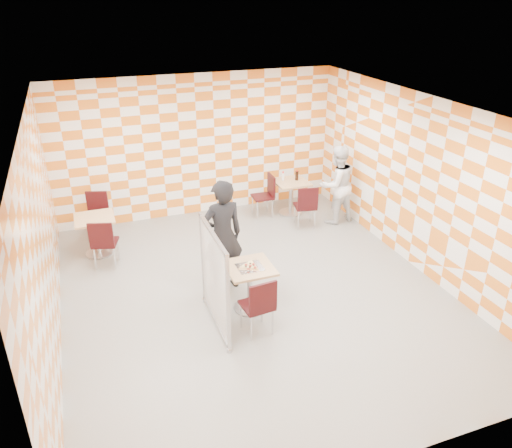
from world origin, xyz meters
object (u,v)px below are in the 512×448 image
(empty_table, at_px, (96,229))
(chair_second_front, at_px, (306,204))
(chair_empty_near, at_px, (103,240))
(partition, at_px, (215,279))
(main_table, at_px, (250,280))
(sport_bottle, at_px, (283,176))
(chair_empty_far, at_px, (97,211))
(soda_bottle, at_px, (297,176))
(second_table, at_px, (291,192))
(chair_second_side, at_px, (267,192))
(man_white, at_px, (337,185))
(man_dark, at_px, (222,236))
(chair_main_front, at_px, (260,303))

(empty_table, relative_size, chair_second_front, 0.81)
(chair_empty_near, relative_size, partition, 0.60)
(main_table, xyz_separation_m, sport_bottle, (1.91, 3.23, 0.33))
(chair_empty_near, height_order, chair_empty_far, same)
(chair_empty_near, bearing_deg, soda_bottle, 14.35)
(sport_bottle, bearing_deg, empty_table, -171.61)
(chair_second_front, bearing_deg, main_table, -131.58)
(main_table, height_order, chair_empty_near, chair_empty_near)
(second_table, bearing_deg, chair_second_side, 172.68)
(sport_bottle, bearing_deg, chair_second_side, -172.05)
(partition, xyz_separation_m, man_white, (3.38, 2.62, 0.04))
(main_table, bearing_deg, chair_empty_far, 120.45)
(soda_bottle, bearing_deg, sport_bottle, 161.80)
(empty_table, height_order, man_white, man_white)
(man_dark, distance_m, soda_bottle, 3.39)
(empty_table, relative_size, chair_main_front, 0.81)
(chair_second_side, xyz_separation_m, soda_bottle, (0.68, -0.04, 0.31))
(partition, relative_size, soda_bottle, 6.74)
(empty_table, relative_size, sport_bottle, 3.75)
(man_white, bearing_deg, empty_table, -11.25)
(second_table, bearing_deg, chair_second_front, -90.56)
(chair_second_front, bearing_deg, chair_empty_near, -176.54)
(chair_second_side, height_order, man_dark, man_dark)
(man_dark, bearing_deg, second_table, -139.43)
(second_table, relative_size, empty_table, 1.00)
(partition, xyz_separation_m, soda_bottle, (2.81, 3.36, 0.06))
(chair_second_side, relative_size, soda_bottle, 4.02)
(sport_bottle, height_order, soda_bottle, soda_bottle)
(chair_main_front, distance_m, man_white, 4.19)
(chair_main_front, relative_size, man_white, 0.56)
(chair_second_front, distance_m, man_white, 0.78)
(chair_main_front, height_order, chair_second_front, same)
(empty_table, height_order, chair_empty_far, chair_empty_far)
(empty_table, height_order, sport_bottle, sport_bottle)
(chair_empty_near, relative_size, man_dark, 0.49)
(chair_empty_near, bearing_deg, second_table, 14.42)
(chair_empty_near, height_order, partition, partition)
(second_table, xyz_separation_m, sport_bottle, (-0.14, 0.13, 0.33))
(chair_empty_near, bearing_deg, chair_second_front, 3.46)
(man_white, height_order, sport_bottle, man_white)
(chair_main_front, xyz_separation_m, chair_second_side, (1.60, 3.84, 0.00))
(second_table, xyz_separation_m, chair_second_front, (-0.01, -0.79, 0.04))
(main_table, bearing_deg, partition, -159.23)
(partition, bearing_deg, man_dark, 66.94)
(man_white, bearing_deg, partition, 29.53)
(main_table, height_order, chair_second_front, chair_second_front)
(second_table, relative_size, soda_bottle, 3.26)
(main_table, height_order, man_dark, man_dark)
(chair_second_front, bearing_deg, chair_empty_far, 165.08)
(main_table, relative_size, chair_main_front, 0.81)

